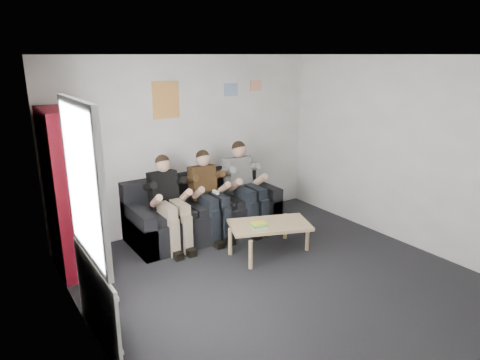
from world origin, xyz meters
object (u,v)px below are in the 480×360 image
object	(u,v)px
bookshelf	(64,192)
person_right	(245,186)
person_middle	(210,195)
sofa	(203,213)
person_left	(170,203)
coffee_table	(269,227)

from	to	relation	value
bookshelf	person_right	bearing A→B (deg)	-1.47
person_right	person_middle	bearing A→B (deg)	175.80
sofa	person_left	bearing A→B (deg)	-162.44
sofa	person_middle	world-z (taller)	person_middle
person_right	sofa	bearing A→B (deg)	158.30
bookshelf	person_middle	size ratio (longest dim) A/B	1.57
person_left	person_middle	size ratio (longest dim) A/B	1.01
bookshelf	person_right	distance (m)	2.69
person_left	person_middle	bearing A→B (deg)	1.61
person_middle	person_left	bearing A→B (deg)	-176.98
sofa	bookshelf	xyz separation A→B (m)	(-2.02, -0.08, 0.72)
coffee_table	person_left	xyz separation A→B (m)	(-1.07, 0.95, 0.29)
sofa	coffee_table	bearing A→B (deg)	-70.22
bookshelf	person_right	world-z (taller)	bookshelf
bookshelf	person_left	bearing A→B (deg)	-4.05
coffee_table	sofa	bearing A→B (deg)	109.78
sofa	person_middle	size ratio (longest dim) A/B	1.76
person_left	sofa	bearing A→B (deg)	19.14
person_left	person_right	bearing A→B (deg)	1.45
sofa	person_middle	distance (m)	0.40
coffee_table	person_middle	distance (m)	1.07
coffee_table	person_right	world-z (taller)	person_right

